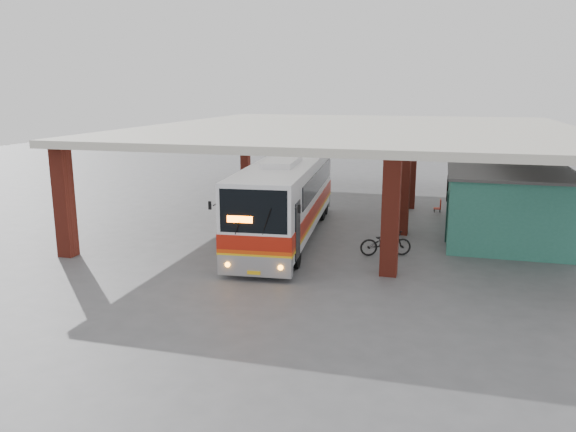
% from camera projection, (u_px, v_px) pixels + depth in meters
% --- Properties ---
extents(ground, '(90.00, 90.00, 0.00)m').
position_uv_depth(ground, '(323.00, 246.00, 23.65)').
color(ground, '#515154').
rests_on(ground, ground).
extents(brick_columns, '(20.10, 21.60, 4.35)m').
position_uv_depth(brick_columns, '(373.00, 179.00, 27.50)').
color(brick_columns, maroon).
rests_on(brick_columns, ground).
extents(canopy_roof, '(21.00, 23.00, 0.30)m').
position_uv_depth(canopy_roof, '(360.00, 129.00, 28.63)').
color(canopy_roof, beige).
rests_on(canopy_roof, brick_columns).
extents(shop_building, '(5.20, 8.20, 3.11)m').
position_uv_depth(shop_building, '(506.00, 201.00, 25.13)').
color(shop_building, '#2F7763').
rests_on(shop_building, ground).
extents(coach_bus, '(3.69, 12.62, 3.63)m').
position_uv_depth(coach_bus, '(287.00, 198.00, 24.73)').
color(coach_bus, white).
rests_on(coach_bus, ground).
extents(motorcycle, '(2.16, 1.35, 1.07)m').
position_uv_depth(motorcycle, '(386.00, 242.00, 22.24)').
color(motorcycle, black).
rests_on(motorcycle, ground).
extents(pedestrian, '(0.60, 0.40, 1.63)m').
position_uv_depth(pedestrian, '(389.00, 251.00, 20.11)').
color(pedestrian, red).
rests_on(pedestrian, ground).
extents(red_chair, '(0.40, 0.40, 0.71)m').
position_uv_depth(red_chair, '(439.00, 206.00, 30.12)').
color(red_chair, '#B42613').
rests_on(red_chair, ground).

